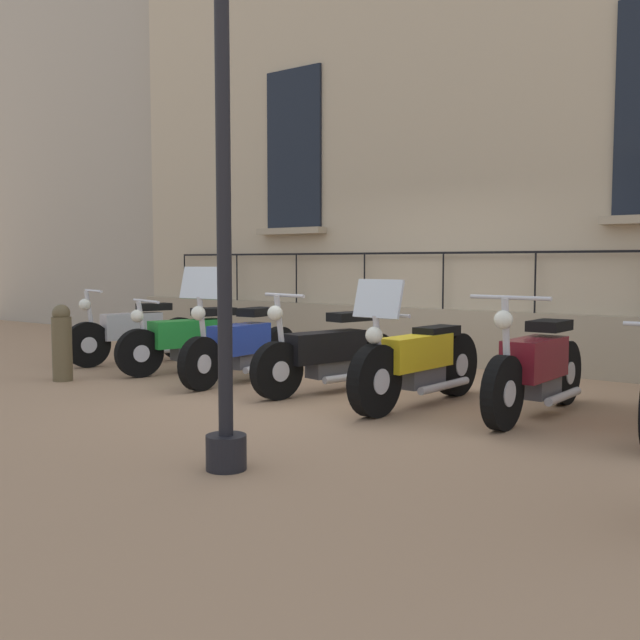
{
  "coord_description": "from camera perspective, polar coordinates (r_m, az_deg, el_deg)",
  "views": [
    {
      "loc": [
        6.62,
        4.69,
        1.42
      ],
      "look_at": [
        0.43,
        0.0,
        0.8
      ],
      "focal_mm": 40.84,
      "sensor_mm": 36.0,
      "label": 1
    }
  ],
  "objects": [
    {
      "name": "bollard",
      "position": [
        9.21,
        -19.57,
        -1.67
      ],
      "size": [
        0.23,
        0.23,
        0.92
      ],
      "color": "brown",
      "rests_on": "ground_plane"
    },
    {
      "name": "motorcycle_blue",
      "position": [
        8.65,
        -6.23,
        -1.97
      ],
      "size": [
        2.07,
        0.69,
        1.37
      ],
      "color": "black",
      "rests_on": "ground_plane"
    },
    {
      "name": "motorcycle_silver",
      "position": [
        10.51,
        -14.34,
        -1.04
      ],
      "size": [
        1.94,
        0.79,
        1.05
      ],
      "color": "black",
      "rests_on": "ground_plane"
    },
    {
      "name": "lamppost",
      "position": [
        5.01,
        -7.62,
        14.59
      ],
      "size": [
        0.29,
        0.99,
        3.7
      ],
      "color": "black",
      "rests_on": "ground_plane"
    },
    {
      "name": "motorcycle_maroon",
      "position": [
        6.97,
        16.59,
        -3.7
      ],
      "size": [
        2.09,
        0.72,
        1.14
      ],
      "color": "black",
      "rests_on": "ground_plane"
    },
    {
      "name": "ground_plane",
      "position": [
        8.24,
        1.81,
        -5.37
      ],
      "size": [
        60.0,
        60.0,
        0.0
      ],
      "primitive_type": "plane",
      "color": "#9E7A5B"
    },
    {
      "name": "motorcycle_green",
      "position": [
        9.52,
        -10.1,
        -1.57
      ],
      "size": [
        1.96,
        0.94,
        0.96
      ],
      "color": "black",
      "rests_on": "ground_plane"
    },
    {
      "name": "motorcycle_yellow",
      "position": [
        7.24,
        7.66,
        -3.34
      ],
      "size": [
        2.11,
        0.61,
        1.26
      ],
      "color": "black",
      "rests_on": "ground_plane"
    },
    {
      "name": "distant_building",
      "position": [
        18.98,
        -13.94,
        19.62
      ],
      "size": [
        4.23,
        6.38,
        12.79
      ],
      "color": "#9E9384",
      "rests_on": "ground_plane"
    },
    {
      "name": "building_facade",
      "position": [
        10.69,
        10.82,
        15.16
      ],
      "size": [
        0.82,
        12.37,
        7.03
      ],
      "color": "tan",
      "rests_on": "ground_plane"
    },
    {
      "name": "motorcycle_black",
      "position": [
        7.94,
        0.66,
        -2.72
      ],
      "size": [
        2.0,
        0.8,
        1.1
      ],
      "color": "black",
      "rests_on": "ground_plane"
    }
  ]
}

